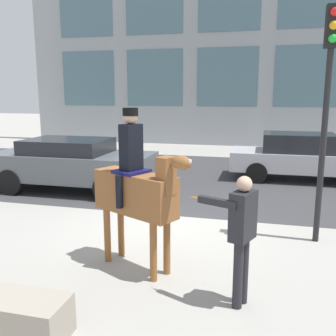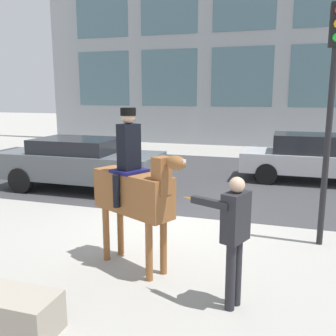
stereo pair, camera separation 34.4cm
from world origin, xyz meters
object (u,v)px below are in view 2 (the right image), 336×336
at_px(pedestrian_bystander, 234,232).
at_px(traffic_light, 332,89).
at_px(mounted_horse_lead, 134,188).
at_px(street_car_far_lane, 312,157).
at_px(street_car_near_lane, 80,162).

xyz_separation_m(pedestrian_bystander, traffic_light, (1.29, 2.61, 1.81)).
height_order(mounted_horse_lead, traffic_light, traffic_light).
height_order(pedestrian_bystander, street_car_far_lane, pedestrian_bystander).
bearing_deg(street_car_far_lane, mounted_horse_lead, -112.94).
relative_size(mounted_horse_lead, pedestrian_bystander, 1.45).
bearing_deg(pedestrian_bystander, traffic_light, -93.46).
height_order(pedestrian_bystander, street_car_near_lane, pedestrian_bystander).
bearing_deg(mounted_horse_lead, street_car_near_lane, 155.61).
bearing_deg(pedestrian_bystander, street_car_far_lane, -77.25).
relative_size(street_car_near_lane, traffic_light, 1.09).
relative_size(street_car_near_lane, street_car_far_lane, 1.05).
height_order(street_car_far_lane, traffic_light, traffic_light).
bearing_deg(street_car_far_lane, pedestrian_bystander, -100.13).
height_order(street_car_near_lane, street_car_far_lane, street_car_far_lane).
distance_m(pedestrian_bystander, street_car_near_lane, 7.12).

